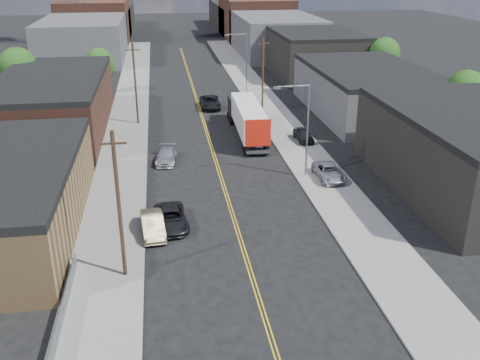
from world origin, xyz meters
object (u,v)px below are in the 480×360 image
object	(u,v)px
car_right_lot_c	(304,135)
car_ahead_truck	(210,102)
car_left_c	(171,218)
car_right_lot_a	(329,172)
car_left_d	(167,156)
semi_truck	(246,116)
car_left_b	(153,225)

from	to	relation	value
car_right_lot_c	car_ahead_truck	world-z (taller)	car_ahead_truck
car_left_c	car_right_lot_a	world-z (taller)	car_right_lot_a
car_left_d	car_ahead_truck	bearing A→B (deg)	79.30
semi_truck	car_left_b	distance (m)	25.57
semi_truck	car_left_d	xyz separation A→B (m)	(-9.50, -7.76, -1.64)
car_left_c	car_left_d	size ratio (longest dim) A/B	1.11
car_left_b	car_right_lot_a	distance (m)	18.29
car_left_d	car_left_c	bearing A→B (deg)	-83.16
car_right_lot_a	car_ahead_truck	xyz separation A→B (m)	(-8.43, 27.66, -0.02)
semi_truck	car_right_lot_c	xyz separation A→B (m)	(5.99, -3.56, -1.46)
car_left_d	car_ahead_truck	xyz separation A→B (m)	(6.50, 20.57, 0.13)
semi_truck	car_right_lot_c	distance (m)	7.12
semi_truck	car_right_lot_a	bearing A→B (deg)	-68.31
car_right_lot_a	car_right_lot_c	distance (m)	11.30
car_left_c	car_right_lot_c	world-z (taller)	car_right_lot_c
car_left_c	car_ahead_truck	distance (m)	35.47
car_left_d	car_right_lot_c	world-z (taller)	car_right_lot_c
semi_truck	car_left_b	xyz separation A→B (m)	(-10.90, -23.08, -1.55)
car_left_b	car_ahead_truck	bearing A→B (deg)	72.15
semi_truck	car_right_lot_a	distance (m)	15.88
car_ahead_truck	car_left_c	bearing A→B (deg)	-99.31
car_left_b	car_ahead_truck	xyz separation A→B (m)	(7.90, 35.89, 0.04)
car_left_b	car_right_lot_a	world-z (taller)	car_left_b
semi_truck	car_left_b	bearing A→B (deg)	-113.67
car_left_c	car_ahead_truck	bearing A→B (deg)	74.91
car_right_lot_a	car_right_lot_c	size ratio (longest dim) A/B	1.18
car_left_c	semi_truck	bearing A→B (deg)	62.17
car_right_lot_a	car_right_lot_c	bearing A→B (deg)	87.15
car_left_d	car_right_lot_a	world-z (taller)	car_right_lot_a
semi_truck	car_ahead_truck	size ratio (longest dim) A/B	2.70
car_left_c	car_right_lot_c	xyz separation A→B (m)	(15.49, 18.50, 0.13)
car_left_b	car_left_c	distance (m)	1.73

